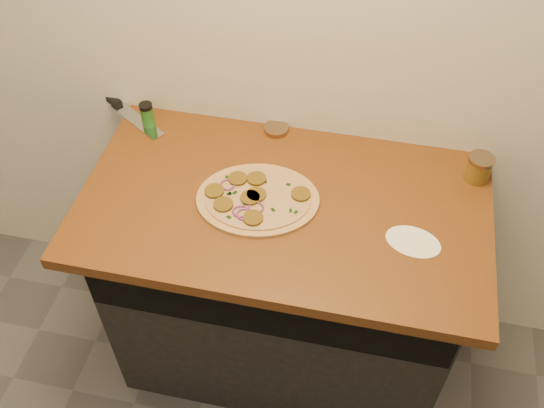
% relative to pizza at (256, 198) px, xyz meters
% --- Properties ---
extents(cabinet, '(1.10, 0.60, 0.86)m').
position_rel_pizza_xyz_m(cabinet, '(0.08, 0.05, -0.48)').
color(cabinet, black).
rests_on(cabinet, ground).
extents(countertop, '(1.20, 0.70, 0.04)m').
position_rel_pizza_xyz_m(countertop, '(0.08, 0.02, -0.03)').
color(countertop, brown).
rests_on(countertop, cabinet).
extents(pizza, '(0.40, 0.40, 0.02)m').
position_rel_pizza_xyz_m(pizza, '(0.00, 0.00, 0.00)').
color(pizza, tan).
rests_on(pizza, countertop).
extents(chefs_knife, '(0.32, 0.22, 0.02)m').
position_rel_pizza_xyz_m(chefs_knife, '(-0.54, 0.32, -0.00)').
color(chefs_knife, '#B7BAC1').
rests_on(chefs_knife, countertop).
extents(mason_jar_lid, '(0.10, 0.10, 0.02)m').
position_rel_pizza_xyz_m(mason_jar_lid, '(-0.01, 0.32, -0.00)').
color(mason_jar_lid, '#8E7252').
rests_on(mason_jar_lid, countertop).
extents(salsa_jar, '(0.08, 0.08, 0.08)m').
position_rel_pizza_xyz_m(salsa_jar, '(0.63, 0.23, 0.03)').
color(salsa_jar, '#99270F').
rests_on(salsa_jar, countertop).
extents(spice_shaker, '(0.04, 0.04, 0.09)m').
position_rel_pizza_xyz_m(spice_shaker, '(-0.42, 0.25, 0.04)').
color(spice_shaker, '#23641F').
rests_on(spice_shaker, countertop).
extents(flour_spill, '(0.18, 0.18, 0.00)m').
position_rel_pizza_xyz_m(flour_spill, '(0.46, -0.06, -0.01)').
color(flour_spill, white).
rests_on(flour_spill, countertop).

